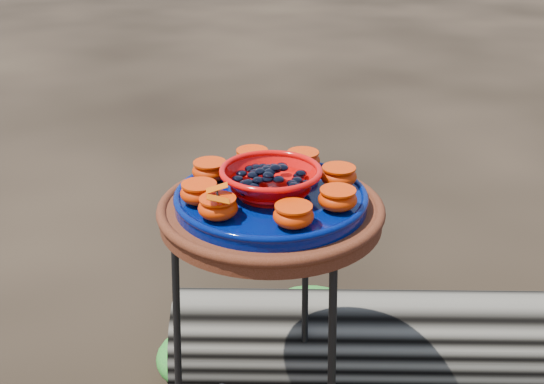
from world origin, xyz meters
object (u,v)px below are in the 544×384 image
at_px(red_bowl, 271,182).
at_px(driftwood_log, 478,348).
at_px(plant_stand, 271,360).
at_px(terracotta_saucer, 271,214).
at_px(cobalt_plate, 271,200).

height_order(red_bowl, driftwood_log, red_bowl).
relative_size(plant_stand, driftwood_log, 0.42).
distance_m(plant_stand, driftwood_log, 0.67).
bearing_deg(red_bowl, driftwood_log, 51.43).
height_order(plant_stand, terracotta_saucer, terracotta_saucer).
bearing_deg(terracotta_saucer, red_bowl, 0.00).
bearing_deg(red_bowl, terracotta_saucer, 0.00).
bearing_deg(plant_stand, cobalt_plate, 0.00).
relative_size(red_bowl, driftwood_log, 0.11).
bearing_deg(driftwood_log, plant_stand, -128.57).
xyz_separation_m(plant_stand, driftwood_log, (0.40, 0.50, -0.19)).
xyz_separation_m(terracotta_saucer, driftwood_log, (0.40, 0.50, -0.56)).
distance_m(plant_stand, cobalt_plate, 0.40).
xyz_separation_m(plant_stand, cobalt_plate, (0.00, 0.00, 0.40)).
bearing_deg(plant_stand, driftwood_log, 51.43).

